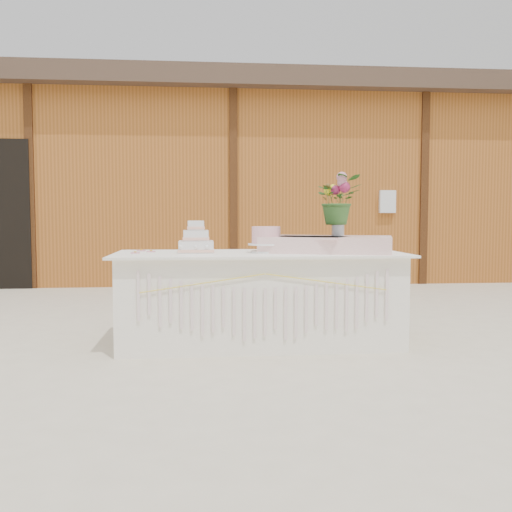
# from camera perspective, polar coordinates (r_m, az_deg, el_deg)

# --- Properties ---
(ground) EXTENTS (80.00, 80.00, 0.00)m
(ground) POSITION_cam_1_polar(r_m,az_deg,el_deg) (4.87, 0.33, -8.73)
(ground) COLOR beige
(ground) RESTS_ON ground
(barn) EXTENTS (12.60, 4.60, 3.30)m
(barn) POSITION_cam_1_polar(r_m,az_deg,el_deg) (10.75, -2.90, 7.21)
(barn) COLOR #9F5821
(barn) RESTS_ON ground
(cake_table) EXTENTS (2.40, 1.00, 0.77)m
(cake_table) POSITION_cam_1_polar(r_m,az_deg,el_deg) (4.79, 0.34, -4.23)
(cake_table) COLOR white
(cake_table) RESTS_ON ground
(wedding_cake) EXTENTS (0.30, 0.30, 0.27)m
(wedding_cake) POSITION_cam_1_polar(r_m,az_deg,el_deg) (4.78, -6.02, 1.43)
(wedding_cake) COLOR silver
(wedding_cake) RESTS_ON cake_table
(pink_cake_stand) EXTENTS (0.30, 0.30, 0.22)m
(pink_cake_stand) POSITION_cam_1_polar(r_m,az_deg,el_deg) (4.72, 1.01, 1.80)
(pink_cake_stand) COLOR white
(pink_cake_stand) RESTS_ON cake_table
(satin_runner) EXTENTS (1.21, 0.91, 0.13)m
(satin_runner) POSITION_cam_1_polar(r_m,az_deg,el_deg) (4.84, 7.07, 1.18)
(satin_runner) COLOR #FFD4CD
(satin_runner) RESTS_ON cake_table
(flower_vase) EXTENTS (0.11, 0.11, 0.15)m
(flower_vase) POSITION_cam_1_polar(r_m,az_deg,el_deg) (4.89, 8.19, 2.84)
(flower_vase) COLOR silver
(flower_vase) RESTS_ON satin_runner
(bouquet) EXTENTS (0.38, 0.33, 0.42)m
(bouquet) POSITION_cam_1_polar(r_m,az_deg,el_deg) (4.89, 8.22, 6.17)
(bouquet) COLOR #325F26
(bouquet) RESTS_ON flower_vase
(loose_flowers) EXTENTS (0.24, 0.40, 0.02)m
(loose_flowers) POSITION_cam_1_polar(r_m,az_deg,el_deg) (4.89, -11.07, 0.49)
(loose_flowers) COLOR #CF7E94
(loose_flowers) RESTS_ON cake_table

